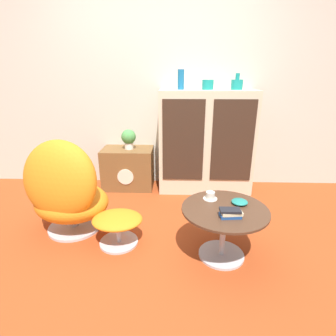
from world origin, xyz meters
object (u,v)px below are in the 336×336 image
(bowl, at_px, (240,202))
(vase_leftmost, at_px, (181,80))
(egg_chair, at_px, (66,192))
(ottoman, at_px, (118,223))
(sideboard, at_px, (206,142))
(vase_inner_right, at_px, (237,84))
(tv_console, at_px, (128,168))
(potted_plant, at_px, (129,138))
(book_stack, at_px, (231,213))
(vase_inner_left, at_px, (208,85))
(coffee_table, at_px, (224,222))
(teacup, at_px, (210,196))

(bowl, bearing_deg, vase_leftmost, 109.96)
(egg_chair, relative_size, ottoman, 2.13)
(sideboard, xyz_separation_m, ottoman, (-0.85, -1.21, -0.42))
(vase_inner_right, bearing_deg, tv_console, 179.33)
(bowl, bearing_deg, potted_plant, 130.42)
(sideboard, distance_m, vase_leftmost, 0.79)
(egg_chair, height_order, book_stack, egg_chair)
(tv_console, xyz_separation_m, vase_inner_right, (1.30, -0.02, 1.04))
(sideboard, height_order, vase_inner_left, vase_inner_left)
(vase_inner_right, bearing_deg, potted_plant, 179.29)
(egg_chair, relative_size, bowl, 7.22)
(vase_inner_left, bearing_deg, vase_leftmost, 180.00)
(book_stack, bearing_deg, coffee_table, 97.43)
(vase_inner_left, relative_size, teacup, 1.13)
(potted_plant, bearing_deg, egg_chair, -109.88)
(potted_plant, bearing_deg, sideboard, -1.18)
(tv_console, bearing_deg, vase_inner_right, -0.67)
(vase_inner_right, xyz_separation_m, book_stack, (-0.28, -1.48, -0.83))
(sideboard, distance_m, tv_console, 1.04)
(potted_plant, bearing_deg, coffee_table, -54.63)
(coffee_table, xyz_separation_m, bowl, (0.13, 0.08, 0.14))
(book_stack, bearing_deg, vase_inner_right, 79.14)
(coffee_table, relative_size, teacup, 5.75)
(teacup, bearing_deg, bowl, -19.19)
(ottoman, relative_size, vase_inner_left, 3.29)
(potted_plant, relative_size, book_stack, 1.49)
(ottoman, bearing_deg, coffee_table, -9.07)
(potted_plant, bearing_deg, vase_leftmost, -1.41)
(vase_leftmost, xyz_separation_m, potted_plant, (-0.64, 0.02, -0.69))
(sideboard, relative_size, ottoman, 2.87)
(vase_inner_right, xyz_separation_m, bowl, (-0.17, -1.28, -0.84))
(egg_chair, distance_m, potted_plant, 1.16)
(coffee_table, bearing_deg, ottoman, 170.93)
(tv_console, bearing_deg, coffee_table, -53.93)
(egg_chair, xyz_separation_m, vase_inner_right, (1.66, 1.05, 0.89))
(vase_inner_right, bearing_deg, egg_chair, -147.67)
(ottoman, bearing_deg, vase_leftmost, 66.21)
(ottoman, xyz_separation_m, vase_inner_right, (1.17, 1.22, 1.09))
(tv_console, distance_m, bowl, 1.72)
(coffee_table, bearing_deg, potted_plant, 125.37)
(tv_console, distance_m, ottoman, 1.24)
(tv_console, xyz_separation_m, bowl, (1.13, -1.29, 0.19))
(vase_leftmost, bearing_deg, ottoman, -113.79)
(ottoman, relative_size, vase_leftmost, 1.96)
(vase_leftmost, bearing_deg, teacup, -78.60)
(ottoman, bearing_deg, bowl, -3.46)
(potted_plant, relative_size, teacup, 2.11)
(sideboard, xyz_separation_m, bowl, (0.15, -1.27, -0.17))
(egg_chair, relative_size, teacup, 7.93)
(sideboard, relative_size, teacup, 10.67)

